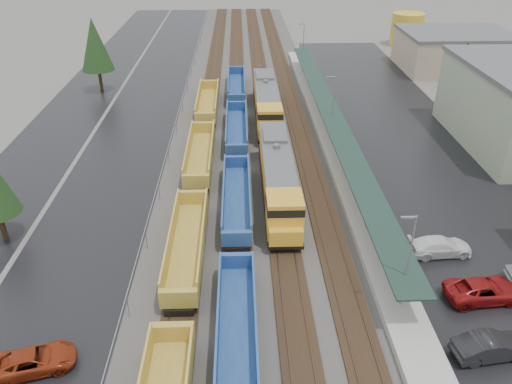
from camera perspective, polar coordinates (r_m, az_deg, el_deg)
ballast_strip at (r=70.72m, az=-0.58°, el=9.19°), size 20.00×160.00×0.08m
trackbed at (r=70.68m, az=-0.58°, el=9.28°), size 14.60×160.00×0.22m
west_parking_lot at (r=71.98m, az=-12.75°, el=8.80°), size 10.00×160.00×0.02m
west_road at (r=74.49m, az=-20.40°, el=8.36°), size 9.00×160.00×0.02m
east_commuter_lot at (r=64.81m, az=16.79°, el=5.86°), size 16.00×100.00×0.02m
station_platform at (r=62.17m, az=8.50°, el=6.55°), size 3.00×80.00×8.00m
chainlink_fence at (r=69.15m, az=-8.56°, el=9.75°), size 0.08×160.04×2.02m
tree_west_far at (r=81.11m, az=-17.94°, el=15.75°), size 4.84×4.84×11.00m
tree_east at (r=73.03m, az=22.59°, el=12.94°), size 4.40×4.40×10.00m
locomotive_lead at (r=47.81m, az=2.55°, el=1.65°), size 3.03×19.94×4.51m
locomotive_trail at (r=67.02m, az=1.22°, el=10.15°), size 3.03×19.94×4.51m
well_string_yellow at (r=40.96m, az=-7.85°, el=-5.97°), size 2.72×81.80×2.41m
well_string_blue at (r=39.76m, az=-2.21°, el=-6.99°), size 2.56×99.79×2.27m
storage_tank at (r=111.35m, az=16.85°, el=17.35°), size 6.39×6.39×6.39m
parked_car_west_c at (r=35.11m, az=-24.07°, el=-17.22°), size 3.61×5.51×1.41m
parked_car_east_a at (r=36.17m, az=25.29°, el=-15.69°), size 2.37×5.10×1.62m
parked_car_east_b at (r=40.38m, az=24.56°, el=-10.19°), size 3.06×5.80×1.55m
parked_car_east_c at (r=43.79m, az=20.28°, el=-5.85°), size 2.45×5.35×1.52m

